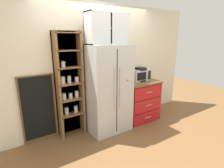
{
  "coord_description": "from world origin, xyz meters",
  "views": [
    {
      "loc": [
        -1.8,
        -2.85,
        1.88
      ],
      "look_at": [
        0.1,
        0.03,
        0.96
      ],
      "focal_mm": 28.23,
      "sensor_mm": 36.0,
      "label": 1
    }
  ],
  "objects_px": {
    "coffee_maker": "(140,74)",
    "chalkboard_menu": "(39,109)",
    "bottle_clear": "(128,77)",
    "mug_cream": "(149,77)",
    "microwave": "(139,75)",
    "refrigerator": "(108,89)"
  },
  "relations": [
    {
      "from": "coffee_maker",
      "to": "chalkboard_menu",
      "type": "distance_m",
      "value": 2.21
    },
    {
      "from": "coffee_maker",
      "to": "bottle_clear",
      "type": "relative_size",
      "value": 1.06
    },
    {
      "from": "coffee_maker",
      "to": "mug_cream",
      "type": "xyz_separation_m",
      "value": [
        0.35,
        0.05,
        -0.12
      ]
    },
    {
      "from": "mug_cream",
      "to": "chalkboard_menu",
      "type": "xyz_separation_m",
      "value": [
        -2.49,
        0.23,
        -0.34
      ]
    },
    {
      "from": "bottle_clear",
      "to": "microwave",
      "type": "bearing_deg",
      "value": 4.27
    },
    {
      "from": "microwave",
      "to": "coffee_maker",
      "type": "bearing_deg",
      "value": -105.21
    },
    {
      "from": "mug_cream",
      "to": "bottle_clear",
      "type": "xyz_separation_m",
      "value": [
        -0.68,
        -0.04,
        0.09
      ]
    },
    {
      "from": "microwave",
      "to": "chalkboard_menu",
      "type": "height_order",
      "value": "chalkboard_menu"
    },
    {
      "from": "mug_cream",
      "to": "bottle_clear",
      "type": "distance_m",
      "value": 0.68
    },
    {
      "from": "refrigerator",
      "to": "coffee_maker",
      "type": "bearing_deg",
      "value": 0.94
    },
    {
      "from": "microwave",
      "to": "bottle_clear",
      "type": "distance_m",
      "value": 0.34
    },
    {
      "from": "mug_cream",
      "to": "chalkboard_menu",
      "type": "distance_m",
      "value": 2.52
    },
    {
      "from": "refrigerator",
      "to": "coffee_maker",
      "type": "xyz_separation_m",
      "value": [
        0.86,
        0.01,
        0.21
      ]
    },
    {
      "from": "refrigerator",
      "to": "bottle_clear",
      "type": "distance_m",
      "value": 0.56
    },
    {
      "from": "mug_cream",
      "to": "microwave",
      "type": "bearing_deg",
      "value": -177.83
    },
    {
      "from": "refrigerator",
      "to": "chalkboard_menu",
      "type": "bearing_deg",
      "value": 167.06
    },
    {
      "from": "microwave",
      "to": "coffee_maker",
      "type": "distance_m",
      "value": 0.05
    },
    {
      "from": "refrigerator",
      "to": "microwave",
      "type": "distance_m",
      "value": 0.89
    },
    {
      "from": "mug_cream",
      "to": "bottle_clear",
      "type": "relative_size",
      "value": 0.37
    },
    {
      "from": "bottle_clear",
      "to": "refrigerator",
      "type": "bearing_deg",
      "value": -176.68
    },
    {
      "from": "microwave",
      "to": "chalkboard_menu",
      "type": "bearing_deg",
      "value": 173.66
    },
    {
      "from": "refrigerator",
      "to": "coffee_maker",
      "type": "height_order",
      "value": "refrigerator"
    }
  ]
}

